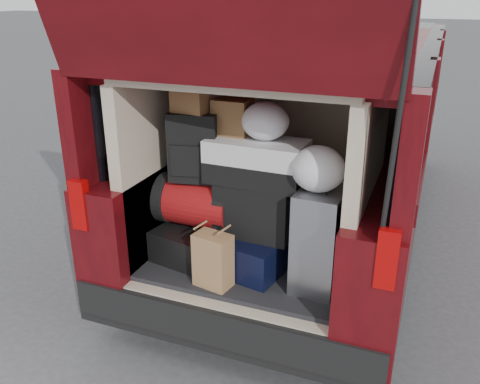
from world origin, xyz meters
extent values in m
plane|color=#3B3B3E|center=(0.00, 0.00, 0.00)|extent=(80.00, 80.00, 0.00)
cylinder|color=black|center=(-0.82, 0.40, 0.32)|extent=(0.24, 0.64, 0.64)
cylinder|color=black|center=(0.82, 0.40, 0.32)|extent=(0.24, 0.64, 0.64)
cylinder|color=black|center=(-0.82, 3.70, 0.32)|extent=(0.24, 0.64, 0.64)
cylinder|color=black|center=(0.82, 3.70, 0.32)|extent=(0.24, 0.64, 0.64)
cube|color=black|center=(0.00, 2.08, 0.26)|extent=(1.90, 4.85, 0.08)
cube|color=#3F080C|center=(-0.79, 2.08, 0.70)|extent=(0.33, 4.85, 0.80)
cube|color=#3F080C|center=(0.79, 2.08, 0.70)|extent=(0.33, 4.85, 0.80)
cube|color=#3F080C|center=(0.00, 2.08, 1.73)|extent=(1.82, 4.46, 0.10)
cube|color=black|center=(-0.88, 1.97, 1.44)|extent=(0.12, 4.25, 0.68)
cube|color=black|center=(0.88, 1.97, 1.44)|extent=(0.12, 4.25, 0.68)
cube|color=black|center=(0.00, -0.29, 0.40)|extent=(1.86, 0.16, 0.22)
cube|color=#990505|center=(-0.86, -0.33, 1.02)|extent=(0.10, 0.06, 0.30)
cube|color=#990505|center=(0.86, -0.33, 1.02)|extent=(0.10, 0.06, 0.30)
cube|color=black|center=(0.00, 0.28, 0.52)|extent=(1.24, 1.05, 0.06)
cube|color=#B9A88F|center=(-0.66, 0.28, 1.12)|extent=(0.08, 1.05, 1.15)
cube|color=#B9A88F|center=(0.66, 0.28, 1.12)|extent=(0.08, 1.05, 1.15)
cube|color=#B9A88F|center=(0.00, 0.83, 1.12)|extent=(1.34, 0.06, 1.15)
cube|color=#B9A88F|center=(0.00, 0.28, 1.73)|extent=(1.34, 1.05, 0.06)
cylinder|color=black|center=(0.84, -0.40, 1.65)|extent=(0.02, 0.90, 0.76)
cube|color=black|center=(0.00, 0.28, 0.28)|extent=(1.24, 1.05, 0.55)
cube|color=black|center=(-0.38, 0.16, 0.65)|extent=(0.46, 0.57, 0.20)
cube|color=black|center=(0.04, 0.16, 0.66)|extent=(0.51, 0.58, 0.22)
cube|color=silver|center=(0.46, 0.10, 0.85)|extent=(0.28, 0.42, 0.60)
cube|color=olive|center=(-0.11, -0.15, 0.71)|extent=(0.23, 0.17, 0.33)
cube|color=#9D120E|center=(-0.37, 0.18, 0.91)|extent=(0.50, 0.33, 0.32)
cube|color=black|center=(0.04, 0.17, 0.94)|extent=(0.47, 0.30, 0.33)
cube|color=black|center=(-0.36, 0.16, 1.29)|extent=(0.33, 0.23, 0.42)
cube|color=silver|center=(0.04, 0.18, 1.23)|extent=(0.59, 0.32, 0.26)
cube|color=brown|center=(-0.37, 0.18, 1.59)|extent=(0.23, 0.20, 0.19)
cube|color=brown|center=(-0.14, 0.25, 1.47)|extent=(0.22, 0.18, 0.21)
ellipsoid|color=white|center=(0.08, 0.20, 1.47)|extent=(0.31, 0.29, 0.22)
ellipsoid|color=white|center=(0.43, 0.05, 1.28)|extent=(0.33, 0.31, 0.25)
camera|label=1|loc=(0.98, -2.49, 2.18)|focal=38.00mm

